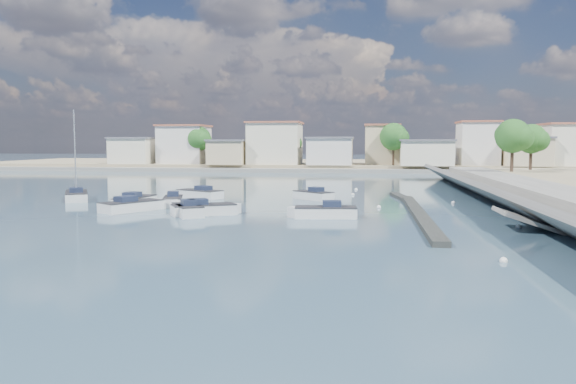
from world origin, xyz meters
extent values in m
plane|color=#345268|center=(0.00, 40.00, 0.00)|extent=(400.00, 400.00, 0.00)
cube|color=slate|center=(18.50, 13.00, 0.90)|extent=(5.00, 90.00, 1.80)
cube|color=slate|center=(14.15, 13.00, 0.90)|extent=(4.17, 90.00, 2.86)
cube|color=slate|center=(14.00, 4.00, 0.40)|extent=(5.31, 3.50, 1.94)
cube|color=black|center=(7.00, 10.00, 0.17)|extent=(1.00, 26.00, 0.35)
cube|color=black|center=(6.50, 24.00, 0.15)|extent=(2.00, 8.05, 0.30)
cube|color=gray|center=(0.00, 92.00, 0.70)|extent=(160.00, 40.00, 1.40)
cube|color=slate|center=(0.00, 71.00, 0.40)|extent=(160.00, 2.50, 0.80)
cube|color=beige|center=(-44.00, 76.00, 3.90)|extent=(8.00, 8.00, 5.00)
cube|color=#595960|center=(-44.00, 76.00, 6.58)|extent=(8.48, 8.48, 0.35)
cube|color=silver|center=(-34.00, 78.00, 5.15)|extent=(9.00, 9.00, 7.50)
cube|color=#99513D|center=(-34.00, 78.00, 9.08)|extent=(9.54, 9.54, 0.35)
cube|color=#C9B48A|center=(-24.00, 75.00, 3.65)|extent=(7.00, 8.00, 4.50)
cube|color=#595960|center=(-24.00, 75.00, 6.08)|extent=(7.42, 8.48, 0.35)
cube|color=beige|center=(-15.00, 77.00, 5.40)|extent=(10.00, 9.00, 8.00)
cube|color=#99513D|center=(-15.00, 77.00, 9.58)|extent=(10.60, 9.54, 0.35)
cube|color=silver|center=(-4.00, 76.00, 3.90)|extent=(8.50, 8.50, 5.00)
cube|color=#595960|center=(-4.00, 76.00, 6.58)|extent=(9.01, 9.01, 0.35)
cube|color=#C9B48A|center=(6.00, 79.00, 5.15)|extent=(6.50, 7.50, 7.50)
cube|color=#99513D|center=(6.00, 79.00, 9.08)|extent=(6.89, 7.95, 0.35)
cube|color=beige|center=(14.00, 75.00, 3.65)|extent=(9.50, 9.00, 4.50)
cube|color=#595960|center=(14.00, 75.00, 6.08)|extent=(10.07, 9.54, 0.35)
cube|color=silver|center=(24.00, 78.00, 5.40)|extent=(7.00, 8.00, 8.00)
cube|color=#99513D|center=(24.00, 78.00, 9.58)|extent=(7.42, 8.48, 0.35)
cube|color=#C9B48A|center=(32.00, 76.00, 3.90)|extent=(8.00, 9.00, 5.00)
cube|color=#595960|center=(32.00, 76.00, 6.58)|extent=(8.48, 9.54, 0.35)
cube|color=beige|center=(41.00, 77.00, 5.15)|extent=(10.50, 8.50, 7.50)
cube|color=#99513D|center=(41.00, 77.00, 9.08)|extent=(11.13, 9.01, 0.35)
cylinder|color=#38281E|center=(-30.00, 75.00, 3.09)|extent=(0.44, 0.44, 3.38)
sphere|color=#1F511B|center=(-30.00, 75.00, 6.43)|extent=(4.80, 4.80, 4.80)
sphere|color=#1F511B|center=(-29.10, 74.40, 6.20)|extent=(3.60, 3.60, 3.60)
sphere|color=#1F511B|center=(-30.75, 75.45, 6.58)|extent=(3.30, 3.30, 3.30)
cylinder|color=#38281E|center=(-12.00, 78.00, 2.86)|extent=(0.44, 0.44, 2.93)
sphere|color=#1F511B|center=(-12.00, 78.00, 5.75)|extent=(4.16, 4.16, 4.16)
sphere|color=#1F511B|center=(-11.22, 77.48, 5.56)|extent=(3.12, 3.12, 3.12)
sphere|color=#1F511B|center=(-12.65, 78.39, 5.88)|extent=(2.86, 2.86, 2.86)
cylinder|color=#38281E|center=(8.00, 74.00, 3.20)|extent=(0.44, 0.44, 3.60)
sphere|color=#1F511B|center=(8.00, 74.00, 6.76)|extent=(5.12, 5.12, 5.12)
sphere|color=#1F511B|center=(8.96, 73.36, 6.52)|extent=(3.84, 3.84, 3.84)
sphere|color=#1F511B|center=(7.20, 74.48, 6.92)|extent=(3.52, 3.52, 3.52)
cylinder|color=#38281E|center=(24.00, 77.00, 2.97)|extent=(0.44, 0.44, 3.15)
sphere|color=#1F511B|center=(24.00, 77.00, 6.09)|extent=(4.48, 4.48, 4.48)
sphere|color=#1F511B|center=(24.84, 76.44, 5.88)|extent=(3.36, 3.36, 3.36)
sphere|color=#1F511B|center=(23.30, 77.42, 6.23)|extent=(3.08, 3.08, 3.08)
cylinder|color=#38281E|center=(40.00, 76.00, 2.75)|extent=(0.44, 0.44, 2.70)
sphere|color=#1F511B|center=(40.00, 76.00, 5.42)|extent=(3.84, 3.84, 3.84)
sphere|color=#1F511B|center=(40.72, 75.52, 5.24)|extent=(2.88, 2.88, 2.88)
sphere|color=#1F511B|center=(39.40, 76.36, 5.54)|extent=(2.64, 2.64, 2.64)
cylinder|color=#38281E|center=(22.00, 44.00, 3.38)|extent=(0.44, 0.44, 3.15)
sphere|color=#1F511B|center=(22.00, 44.00, 6.49)|extent=(4.48, 4.48, 4.48)
sphere|color=#1F511B|center=(22.84, 43.44, 6.28)|extent=(3.36, 3.36, 3.36)
sphere|color=#1F511B|center=(21.30, 44.42, 6.63)|extent=(3.08, 3.08, 3.08)
cylinder|color=#38281E|center=(26.00, 50.00, 3.26)|extent=(0.44, 0.44, 2.93)
sphere|color=#1F511B|center=(26.00, 50.00, 6.15)|extent=(4.16, 4.16, 4.16)
sphere|color=#1F511B|center=(26.78, 49.48, 5.96)|extent=(3.12, 3.12, 3.12)
sphere|color=#1F511B|center=(25.35, 50.39, 6.29)|extent=(2.86, 2.86, 2.86)
cube|color=silver|center=(-10.64, 8.16, 0.30)|extent=(3.57, 4.51, 1.00)
cube|color=silver|center=(-11.56, 9.74, 0.30)|extent=(1.44, 1.44, 1.00)
cube|color=#262628|center=(-10.64, 8.16, 0.80)|extent=(3.60, 4.53, 0.08)
cube|color=#1E263D|center=(-10.43, 7.79, 1.04)|extent=(1.53, 1.62, 0.48)
cube|color=silver|center=(-17.35, 13.87, 0.30)|extent=(2.36, 4.96, 1.00)
cube|color=silver|center=(-17.17, 15.92, 0.30)|extent=(1.94, 1.94, 1.00)
cube|color=#262628|center=(-17.35, 13.87, 0.80)|extent=(2.40, 4.97, 0.08)
cube|color=#1E263D|center=(-17.39, 13.39, 1.04)|extent=(1.33, 1.54, 0.48)
cube|color=silver|center=(-13.73, 21.62, 0.30)|extent=(5.26, 4.06, 1.00)
cube|color=silver|center=(-15.60, 22.66, 0.30)|extent=(1.65, 1.65, 1.00)
cube|color=#262628|center=(-13.73, 21.62, 0.80)|extent=(5.28, 4.09, 0.08)
cube|color=#1E263D|center=(-13.29, 21.38, 1.04)|extent=(1.87, 1.75, 0.48)
cube|color=silver|center=(0.00, 8.39, 0.30)|extent=(4.74, 2.28, 1.00)
cube|color=silver|center=(-1.95, 8.21, 0.30)|extent=(1.87, 1.87, 1.00)
cube|color=#262628|center=(0.00, 8.39, 0.80)|extent=(4.74, 2.32, 0.08)
cube|color=#1E263D|center=(0.46, 8.43, 1.04)|extent=(1.48, 1.28, 0.48)
cube|color=silver|center=(-16.08, 10.17, 0.30)|extent=(4.36, 5.36, 1.00)
cube|color=silver|center=(-14.95, 12.02, 0.30)|extent=(1.71, 1.71, 1.00)
cube|color=#262628|center=(-16.08, 10.17, 0.80)|extent=(4.39, 5.38, 0.08)
cube|color=#1E263D|center=(-16.35, 9.74, 1.04)|extent=(1.85, 1.94, 0.48)
cube|color=silver|center=(-2.18, 21.53, 0.30)|extent=(4.31, 4.05, 1.00)
cube|color=silver|center=(-3.55, 22.72, 0.30)|extent=(1.28, 1.28, 1.00)
cube|color=#262628|center=(-2.18, 21.53, 0.80)|extent=(4.33, 4.07, 0.08)
cube|color=#1E263D|center=(-1.86, 21.26, 1.04)|extent=(1.65, 1.62, 0.48)
cube|color=silver|center=(-13.98, 14.29, 0.30)|extent=(2.68, 4.42, 1.00)
cube|color=silver|center=(-13.47, 12.57, 0.30)|extent=(1.50, 1.50, 1.00)
cube|color=#262628|center=(-13.98, 14.29, 0.80)|extent=(2.71, 4.43, 0.08)
cube|color=#1E263D|center=(-14.10, 14.69, 1.04)|extent=(1.29, 1.47, 0.48)
cube|color=silver|center=(-9.50, 8.68, 0.30)|extent=(5.16, 4.03, 1.00)
cube|color=silver|center=(-7.69, 9.70, 0.30)|extent=(1.66, 1.66, 1.00)
cube|color=#262628|center=(-9.50, 8.68, 0.80)|extent=(5.18, 4.07, 0.08)
cube|color=#1E263D|center=(-9.92, 8.44, 1.04)|extent=(1.85, 1.74, 0.48)
cube|color=silver|center=(-25.09, 17.90, 0.30)|extent=(4.57, 6.14, 1.00)
cube|color=silver|center=(-26.34, 20.19, 0.30)|extent=(1.73, 1.73, 1.00)
cube|color=#262628|center=(-25.09, 17.90, 0.80)|extent=(4.60, 6.16, 0.08)
cube|color=#1E263D|center=(-24.81, 17.39, 1.04)|extent=(1.92, 2.14, 0.48)
cylinder|color=silver|center=(-25.09, 17.90, 4.80)|extent=(0.12, 0.12, 8.00)
cylinder|color=silver|center=(-24.52, 16.85, 1.50)|extent=(1.22, 2.15, 0.08)
sphere|color=white|center=(13.00, 5.13, 0.05)|extent=(0.37, 0.37, 0.37)
sphere|color=white|center=(4.09, 15.25, 0.05)|extent=(0.37, 0.37, 0.37)
sphere|color=white|center=(9.41, -6.22, 0.05)|extent=(0.37, 0.37, 0.37)
sphere|color=white|center=(11.00, 19.87, 0.05)|extent=(0.37, 0.37, 0.37)
sphere|color=white|center=(1.59, 26.88, 0.05)|extent=(0.37, 0.37, 0.37)
sphere|color=white|center=(1.81, 33.60, 0.05)|extent=(0.37, 0.37, 0.37)
camera|label=1|loc=(2.96, -33.29, 5.57)|focal=35.00mm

